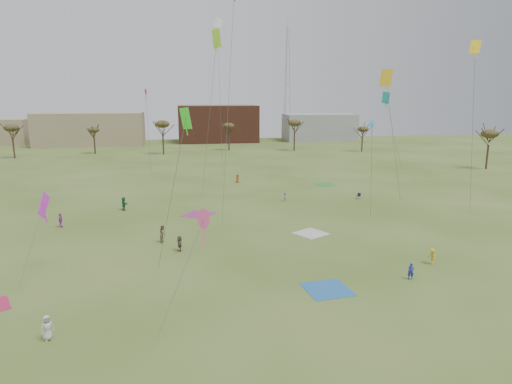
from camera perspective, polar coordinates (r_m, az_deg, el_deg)
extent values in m
plane|color=#40581B|center=(36.23, 3.22, -12.54)|extent=(260.00, 260.00, 0.00)
imported|color=#BEBEBE|center=(32.25, -25.04, -15.39)|extent=(0.96, 0.87, 1.65)
imported|color=#212C99|center=(40.24, 19.12, -9.53)|extent=(0.63, 0.58, 1.44)
imported|color=#7C684F|center=(48.29, -11.75, -5.20)|extent=(0.89, 1.04, 1.87)
imported|color=brown|center=(45.34, -9.71, -6.47)|extent=(0.58, 1.49, 1.57)
imported|color=gold|center=(44.41, 21.49, -7.63)|extent=(0.58, 0.97, 1.48)
imported|color=#A144A3|center=(57.37, -23.63, -3.32)|extent=(0.56, 1.03, 1.67)
imported|color=silver|center=(65.47, 3.72, -0.59)|extent=(0.87, 0.81, 1.43)
imported|color=#216439|center=(62.82, -16.48, -1.44)|extent=(1.29, 1.73, 1.81)
imported|color=#9C451A|center=(79.68, -2.38, 1.74)|extent=(0.86, 0.75, 1.48)
cube|color=#286AB0|center=(36.99, 9.06, -12.14)|extent=(3.86, 3.86, 0.03)
cube|color=silver|center=(50.81, 7.01, -5.26)|extent=(4.29, 4.29, 0.03)
cube|color=#9C307B|center=(58.78, -7.32, -2.86)|extent=(4.75, 4.75, 0.03)
cube|color=#338D36|center=(78.76, 8.76, 0.94)|extent=(3.56, 3.56, 0.03)
cube|color=#161336|center=(68.72, 12.91, -0.52)|extent=(0.71, 0.71, 0.04)
cube|color=#161336|center=(68.88, 13.00, -0.30)|extent=(0.43, 0.46, 0.44)
cube|color=#31E127|center=(37.77, -8.94, 9.24)|extent=(0.89, 0.89, 1.75)
cube|color=#31E127|center=(37.80, -8.91, 8.31)|extent=(0.08, 0.08, 1.58)
cylinder|color=#4C4C51|center=(37.80, -10.68, -0.32)|extent=(2.77, 1.64, 12.41)
cone|color=#EA4A86|center=(30.56, -6.63, -3.42)|extent=(1.40, 0.10, 1.40)
cube|color=#EA4A86|center=(30.81, -6.59, -5.02)|extent=(0.08, 0.08, 2.30)
cylinder|color=#4C4C51|center=(29.37, -9.43, -10.42)|extent=(3.26, 4.58, 6.09)
cube|color=gold|center=(61.26, 16.24, 13.79)|extent=(1.11, 1.11, 2.18)
cube|color=gold|center=(61.23, 16.20, 13.08)|extent=(0.08, 0.08, 1.96)
cylinder|color=#4C4C51|center=(62.85, 17.11, 6.15)|extent=(3.77, 1.24, 16.49)
cube|color=yellow|center=(58.71, 26.14, 16.27)|extent=(0.79, 0.79, 1.55)
cube|color=yellow|center=(58.66, 26.08, 15.75)|extent=(0.08, 0.08, 1.39)
cylinder|color=#4C4C51|center=(59.76, 25.84, 6.73)|extent=(2.36, 1.22, 19.66)
cylinder|color=#4C4C51|center=(49.87, -3.57, 10.63)|extent=(2.09, 2.90, 25.85)
cone|color=#298EE8|center=(53.76, 14.56, 8.35)|extent=(0.99, 0.07, 0.99)
cube|color=#298EE8|center=(53.81, 14.53, 7.69)|extent=(0.08, 0.08, 1.61)
cylinder|color=#4C4C51|center=(54.19, 14.47, 2.51)|extent=(0.26, 0.54, 11.03)
cube|color=#CA23C3|center=(42.25, -25.42, -1.52)|extent=(1.04, 1.04, 2.04)
cube|color=#CA23C3|center=(42.41, -25.33, -2.46)|extent=(0.08, 0.08, 1.84)
cylinder|color=#4C4C51|center=(40.55, -26.62, -5.92)|extent=(0.81, 5.35, 5.13)
cube|color=#96DD24|center=(63.28, -5.05, 18.90)|extent=(1.22, 1.22, 2.40)
cube|color=#96DD24|center=(63.18, -5.03, 18.14)|extent=(0.08, 0.08, 2.16)
cylinder|color=#4C4C51|center=(63.62, -6.00, 9.05)|extent=(2.42, 1.61, 21.71)
cone|color=#B51334|center=(84.86, -13.89, 12.30)|extent=(1.03, 0.08, 1.03)
cube|color=#B51334|center=(84.85, -13.86, 11.86)|extent=(0.08, 0.08, 1.69)
cylinder|color=#4C4C51|center=(85.46, -13.54, 7.29)|extent=(0.28, 0.74, 14.96)
cube|color=teal|center=(87.70, 16.19, 11.44)|extent=(1.07, 1.07, 2.10)
cube|color=teal|center=(87.71, 16.17, 10.96)|extent=(0.08, 0.08, 1.89)
cylinder|color=#4C4C51|center=(87.42, 17.18, 6.83)|extent=(2.98, 2.78, 13.87)
cube|color=white|center=(81.71, -4.92, 20.59)|extent=(0.95, 0.95, 1.62)
cube|color=white|center=(81.57, -4.90, 19.93)|extent=(0.08, 0.08, 2.44)
cylinder|color=#4C4C51|center=(81.21, -4.58, 11.34)|extent=(0.57, 0.79, 26.28)
cylinder|color=#3A2B1E|center=(125.50, -28.47, 4.94)|extent=(0.40, 0.40, 5.10)
ellipsoid|color=#473D1E|center=(125.10, -28.69, 7.17)|extent=(3.57, 3.57, 1.87)
cylinder|color=#3A2B1E|center=(126.79, -19.84, 5.56)|extent=(0.40, 0.40, 4.32)
ellipsoid|color=#473D1E|center=(126.43, -19.98, 7.44)|extent=(3.02, 3.02, 1.58)
cylinder|color=#3A2B1E|center=(120.81, -11.73, 5.99)|extent=(0.40, 0.40, 5.40)
ellipsoid|color=#473D1E|center=(120.39, -11.84, 8.46)|extent=(3.78, 3.78, 1.98)
cylinder|color=#3A2B1E|center=(127.44, -3.47, 6.37)|extent=(0.40, 0.40, 4.68)
ellipsoid|color=#473D1E|center=(127.06, -3.50, 8.40)|extent=(3.28, 3.28, 1.72)
cylinder|color=#3A2B1E|center=(126.68, 4.90, 6.45)|extent=(0.40, 0.40, 5.28)
ellipsoid|color=#473D1E|center=(126.28, 4.94, 8.75)|extent=(3.70, 3.70, 1.94)
cylinder|color=#3A2B1E|center=(127.75, 13.35, 5.97)|extent=(0.40, 0.40, 4.20)
ellipsoid|color=#473D1E|center=(127.40, 13.44, 7.79)|extent=(2.94, 2.94, 1.54)
cylinder|color=#3A2B1E|center=(106.06, 27.34, 3.97)|extent=(0.40, 0.40, 5.04)
ellipsoid|color=#473D1E|center=(105.59, 27.60, 6.58)|extent=(3.53, 3.53, 1.85)
cube|color=#937F60|center=(149.99, -20.30, 7.53)|extent=(32.00, 14.00, 10.00)
cube|color=brown|center=(152.86, -4.92, 8.68)|extent=(26.00, 16.00, 12.00)
cube|color=gray|center=(157.75, 8.06, 8.17)|extent=(24.00, 12.00, 9.00)
cylinder|color=#9EA3A8|center=(161.73, 4.29, 13.49)|extent=(0.16, 0.16, 38.00)
cylinder|color=#9EA3A8|center=(162.18, 3.74, 13.49)|extent=(0.16, 0.16, 38.00)
cylinder|color=#9EA3A8|center=(160.66, 3.87, 13.50)|extent=(0.16, 0.16, 38.00)
cylinder|color=#9EA3A8|center=(163.31, 4.08, 20.70)|extent=(0.10, 0.10, 3.00)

